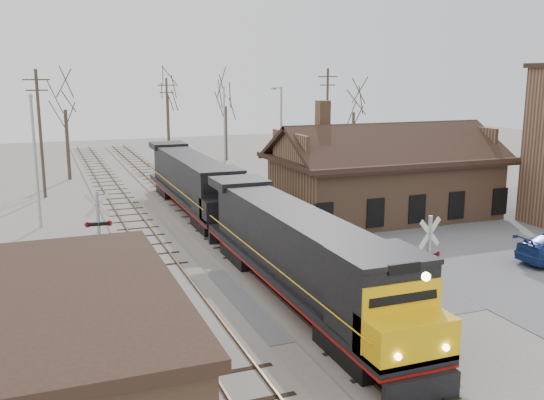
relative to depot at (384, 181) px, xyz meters
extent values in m
plane|color=gray|center=(-11.99, -12.00, -2.41)|extent=(140.00, 140.00, 0.00)
cube|color=slate|center=(-11.99, -12.00, -2.39)|extent=(60.00, 9.00, 0.03)
cube|color=slate|center=(6.01, -8.00, -2.39)|extent=(22.00, 26.00, 0.03)
cube|color=gray|center=(-11.99, 3.00, -2.35)|extent=(3.40, 90.00, 0.12)
cube|color=#473323|center=(-12.71, 3.00, -2.24)|extent=(0.08, 90.00, 0.14)
cube|color=#473323|center=(-11.27, 3.00, -2.24)|extent=(0.08, 90.00, 0.14)
cube|color=gray|center=(-16.49, 3.00, -2.35)|extent=(3.40, 90.00, 0.12)
cube|color=#473323|center=(-17.21, 3.00, -2.24)|extent=(0.08, 90.00, 0.14)
cube|color=#473323|center=(-15.77, 3.00, -2.24)|extent=(0.08, 90.00, 0.14)
cube|color=#8B6447|center=(0.01, 0.00, -0.41)|extent=(14.00, 8.00, 4.00)
cube|color=black|center=(0.01, 0.00, 1.69)|extent=(15.20, 9.20, 0.30)
cube|color=black|center=(0.01, -2.30, 2.69)|extent=(15.00, 4.71, 2.66)
cube|color=black|center=(0.01, 2.30, 2.69)|extent=(15.00, 4.71, 2.66)
cube|color=#8B6447|center=(-3.99, 1.50, 4.39)|extent=(0.80, 0.80, 2.20)
cube|color=black|center=(-11.99, -18.59, -1.90)|extent=(2.28, 3.65, 0.91)
cube|color=black|center=(-11.99, -6.71, -1.90)|extent=(2.28, 3.65, 0.91)
cube|color=black|center=(-11.99, -12.65, -1.17)|extent=(2.74, 18.27, 0.32)
cube|color=maroon|center=(-11.99, -12.65, -1.37)|extent=(2.76, 18.27, 0.11)
cube|color=black|center=(-11.99, -11.51, 0.24)|extent=(2.38, 13.25, 2.56)
cube|color=black|center=(-11.99, -19.41, 0.24)|extent=(2.74, 2.56, 2.56)
cube|color=yellow|center=(-11.99, -20.97, -0.53)|extent=(2.74, 1.64, 1.28)
cube|color=black|center=(-11.99, -21.89, -1.90)|extent=(2.56, 0.25, 0.91)
cylinder|color=#FFF2CC|center=(-11.99, -21.81, 1.61)|extent=(0.26, 0.10, 0.26)
cube|color=black|center=(-11.99, 0.18, -1.90)|extent=(2.28, 3.65, 0.91)
cube|color=black|center=(-11.99, 12.06, -1.90)|extent=(2.28, 3.65, 0.91)
cube|color=black|center=(-11.99, 6.12, -1.17)|extent=(2.74, 18.27, 0.32)
cube|color=maroon|center=(-11.99, 6.12, -1.37)|extent=(2.76, 18.27, 0.11)
cube|color=black|center=(-11.99, 7.26, 0.24)|extent=(2.38, 13.25, 2.56)
cube|color=black|center=(-11.99, -0.64, 0.24)|extent=(2.74, 2.56, 2.56)
cube|color=black|center=(-11.99, -2.19, -0.53)|extent=(2.74, 1.64, 1.28)
cube|color=black|center=(-11.99, -3.12, -1.90)|extent=(2.56, 0.25, 0.91)
cylinder|color=#A5A8AD|center=(-8.54, -17.16, -0.17)|extent=(0.16, 0.16, 4.47)
cube|color=silver|center=(-8.54, -17.16, 1.40)|extent=(1.14, 0.35, 1.17)
cube|color=silver|center=(-8.54, -17.16, 1.40)|extent=(1.14, 0.35, 1.17)
cube|color=black|center=(-8.54, -17.16, 0.50)|extent=(1.01, 0.41, 0.17)
cylinder|color=#B20C0C|center=(-9.03, -17.30, 0.50)|extent=(0.28, 0.15, 0.27)
cylinder|color=#B20C0C|center=(-8.06, -17.03, 0.50)|extent=(0.28, 0.15, 0.27)
cube|color=#A5A8AD|center=(-8.54, -17.16, -1.40)|extent=(0.45, 0.34, 0.56)
cylinder|color=#A5A8AD|center=(-19.62, -7.29, -0.21)|extent=(0.15, 0.15, 4.39)
cube|color=silver|center=(-19.62, -7.29, 1.33)|extent=(1.15, 0.13, 1.15)
cube|color=silver|center=(-19.62, -7.29, 1.33)|extent=(1.15, 0.13, 1.15)
cube|color=black|center=(-19.62, -7.29, 0.45)|extent=(1.00, 0.23, 0.16)
cylinder|color=#B20C0C|center=(-19.12, -7.33, 0.45)|extent=(0.27, 0.10, 0.26)
cylinder|color=#B20C0C|center=(-20.11, -7.25, 0.45)|extent=(0.27, 0.10, 0.26)
cube|color=#A5A8AD|center=(-19.62, -7.29, -1.42)|extent=(0.44, 0.33, 0.55)
cylinder|color=#A5A8AD|center=(-22.17, 4.98, 1.80)|extent=(0.18, 0.18, 8.42)
cylinder|color=#A5A8AD|center=(-22.17, 5.88, 5.91)|extent=(0.12, 1.80, 0.12)
cube|color=#A5A8AD|center=(-22.17, 6.68, 5.81)|extent=(0.25, 0.50, 0.12)
cylinder|color=#A5A8AD|center=(-3.83, 9.34, 1.92)|extent=(0.18, 0.18, 8.65)
cylinder|color=#A5A8AD|center=(-3.83, 10.24, 6.14)|extent=(0.12, 1.80, 0.12)
cube|color=#A5A8AD|center=(-3.83, 11.04, 6.04)|extent=(0.25, 0.50, 0.12)
cylinder|color=#A5A8AD|center=(-3.84, 25.00, 1.80)|extent=(0.18, 0.18, 8.42)
cylinder|color=#A5A8AD|center=(-3.84, 25.90, 5.92)|extent=(0.12, 1.80, 0.12)
cube|color=#A5A8AD|center=(-3.84, 26.70, 5.82)|extent=(0.25, 0.50, 0.12)
cylinder|color=#382D23|center=(-21.73, 15.18, 2.60)|extent=(0.24, 0.24, 10.01)
cube|color=#382D23|center=(-21.73, 15.18, 6.80)|extent=(2.00, 0.10, 0.10)
cube|color=#382D23|center=(-21.73, 15.18, 6.00)|extent=(1.60, 0.10, 0.10)
cylinder|color=#382D23|center=(-8.14, 32.89, 2.20)|extent=(0.24, 0.24, 9.21)
cube|color=#382D23|center=(-8.14, 32.89, 6.01)|extent=(2.00, 0.10, 0.10)
cube|color=#382D23|center=(-8.14, 32.89, 5.21)|extent=(1.60, 0.10, 0.10)
cylinder|color=#382D23|center=(4.53, 18.07, 2.69)|extent=(0.24, 0.24, 10.19)
cube|color=#382D23|center=(4.53, 18.07, 6.98)|extent=(2.00, 0.10, 0.10)
cube|color=#382D23|center=(4.53, 18.07, 6.18)|extent=(1.60, 0.10, 0.10)
cylinder|color=#382D23|center=(-19.44, 23.27, 0.82)|extent=(0.32, 0.32, 6.45)
cylinder|color=#382D23|center=(-7.20, 37.27, 1.12)|extent=(0.32, 0.32, 7.05)
cylinder|color=#382D23|center=(-2.07, 30.35, 0.65)|extent=(0.32, 0.32, 6.11)
cylinder|color=#382D23|center=(10.23, 23.15, 0.37)|extent=(0.32, 0.32, 5.56)
camera|label=1|loc=(-21.91, -35.41, 7.21)|focal=40.00mm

